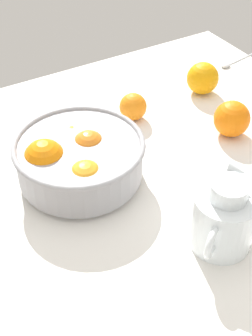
# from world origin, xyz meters

# --- Properties ---
(ground_plane) EXTENTS (1.20, 1.05, 0.03)m
(ground_plane) POSITION_xyz_m (0.00, 0.00, -0.01)
(ground_plane) COLOR white
(fruit_bowl) EXTENTS (0.27, 0.27, 0.11)m
(fruit_bowl) POSITION_xyz_m (-0.08, 0.09, 0.05)
(fruit_bowl) COLOR #99999E
(fruit_bowl) RESTS_ON ground_plane
(juice_pitcher) EXTENTS (0.14, 0.11, 0.15)m
(juice_pitcher) POSITION_xyz_m (0.06, -0.19, 0.05)
(juice_pitcher) COLOR white
(juice_pitcher) RESTS_ON ground_plane
(loose_orange_0) EXTENTS (0.08, 0.08, 0.08)m
(loose_orange_0) POSITION_xyz_m (0.35, 0.24, 0.04)
(loose_orange_0) COLOR orange
(loose_orange_0) RESTS_ON ground_plane
(loose_orange_2) EXTENTS (0.07, 0.07, 0.07)m
(loose_orange_2) POSITION_xyz_m (0.13, 0.23, 0.03)
(loose_orange_2) COLOR orange
(loose_orange_2) RESTS_ON ground_plane
(loose_orange_3) EXTENTS (0.08, 0.08, 0.08)m
(loose_orange_3) POSITION_xyz_m (0.30, 0.06, 0.04)
(loose_orange_3) COLOR orange
(loose_orange_3) RESTS_ON ground_plane
(spoon) EXTENTS (0.18, 0.04, 0.01)m
(spoon) POSITION_xyz_m (0.54, 0.32, 0.00)
(spoon) COLOR silver
(spoon) RESTS_ON ground_plane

